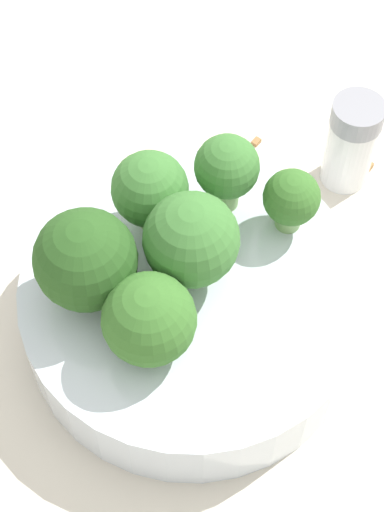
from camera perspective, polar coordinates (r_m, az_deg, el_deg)
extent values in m
plane|color=beige|center=(0.54, 0.00, -4.57)|extent=(3.00, 3.00, 0.00)
cylinder|color=silver|center=(0.52, 0.00, -3.33)|extent=(0.20, 0.20, 0.05)
cylinder|color=#84AD66|center=(0.52, 2.26, 4.53)|extent=(0.02, 0.02, 0.03)
sphere|color=#3D7533|center=(0.50, 2.34, 5.98)|extent=(0.04, 0.04, 0.04)
cylinder|color=#8EB770|center=(0.49, -0.05, -0.34)|extent=(0.02, 0.02, 0.03)
sphere|color=#3D7533|center=(0.47, -0.05, 1.11)|extent=(0.05, 0.05, 0.05)
cylinder|color=#84AD66|center=(0.52, 6.47, 2.84)|extent=(0.02, 0.02, 0.02)
sphere|color=#386B28|center=(0.50, 6.65, 3.91)|extent=(0.03, 0.03, 0.03)
cylinder|color=#8EB770|center=(0.49, -6.84, -1.68)|extent=(0.02, 0.02, 0.03)
sphere|color=#28511E|center=(0.47, -7.11, -0.25)|extent=(0.06, 0.06, 0.06)
cylinder|color=#84AD66|center=(0.51, -2.73, 3.07)|extent=(0.02, 0.02, 0.03)
sphere|color=#3D7533|center=(0.49, -2.83, 4.49)|extent=(0.05, 0.05, 0.05)
cylinder|color=#84AD66|center=(0.47, -2.79, -5.29)|extent=(0.02, 0.02, 0.02)
sphere|color=#386B28|center=(0.46, -2.88, -4.24)|extent=(0.05, 0.05, 0.05)
cylinder|color=silver|center=(0.59, 10.43, 6.93)|extent=(0.03, 0.03, 0.06)
cylinder|color=gray|center=(0.56, 11.00, 9.23)|extent=(0.03, 0.03, 0.02)
cube|color=olive|center=(0.62, 4.31, 7.70)|extent=(0.01, 0.01, 0.01)
cube|color=olive|center=(0.62, 11.61, 5.96)|extent=(0.01, 0.01, 0.01)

